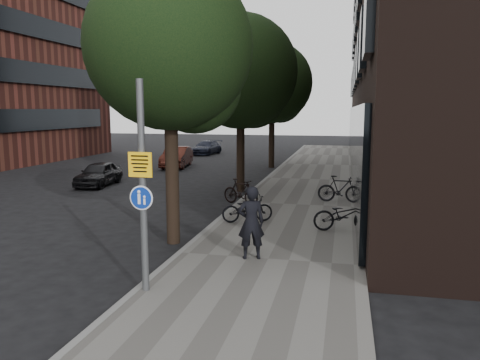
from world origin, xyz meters
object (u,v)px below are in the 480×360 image
(parked_car_near, at_px, (99,174))
(signpost, at_px, (143,187))
(pedestrian, at_px, (251,222))
(parked_bike_facade_near, at_px, (344,215))

(parked_car_near, bearing_deg, signpost, -62.22)
(pedestrian, height_order, parked_car_near, pedestrian)
(pedestrian, bearing_deg, signpost, 36.90)
(parked_bike_facade_near, xyz_separation_m, parked_car_near, (-11.69, 6.65, -0.02))
(signpost, bearing_deg, pedestrian, 57.10)
(parked_bike_facade_near, relative_size, parked_car_near, 0.53)
(signpost, xyz_separation_m, parked_bike_facade_near, (3.80, 5.58, -1.60))
(parked_bike_facade_near, height_order, parked_car_near, parked_car_near)
(signpost, relative_size, pedestrian, 2.33)
(parked_car_near, bearing_deg, parked_bike_facade_near, -34.69)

